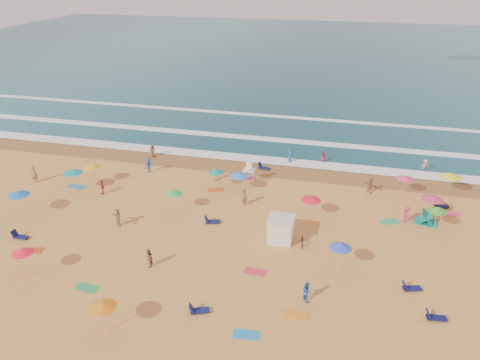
# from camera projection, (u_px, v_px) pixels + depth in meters

# --- Properties ---
(ground) EXTENTS (220.00, 220.00, 0.00)m
(ground) POSITION_uv_depth(u_px,v_px,m) (232.00, 223.00, 42.47)
(ground) COLOR gold
(ground) RESTS_ON ground
(ocean) EXTENTS (220.00, 140.00, 0.18)m
(ocean) POSITION_uv_depth(u_px,v_px,m) (319.00, 55.00, 116.06)
(ocean) COLOR #0C4756
(ocean) RESTS_ON ground
(wet_sand) EXTENTS (220.00, 220.00, 0.00)m
(wet_sand) POSITION_uv_depth(u_px,v_px,m) (260.00, 169.00, 53.42)
(wet_sand) COLOR olive
(wet_sand) RESTS_ON ground
(surf_foam) EXTENTS (200.00, 18.70, 0.05)m
(surf_foam) POSITION_uv_depth(u_px,v_px,m) (274.00, 141.00, 61.11)
(surf_foam) COLOR white
(surf_foam) RESTS_ON ground
(cabana) EXTENTS (2.00, 2.00, 2.00)m
(cabana) POSITION_uv_depth(u_px,v_px,m) (281.00, 230.00, 39.56)
(cabana) COLOR silver
(cabana) RESTS_ON ground
(cabana_roof) EXTENTS (2.20, 2.20, 0.12)m
(cabana_roof) POSITION_uv_depth(u_px,v_px,m) (281.00, 219.00, 39.10)
(cabana_roof) COLOR silver
(cabana_roof) RESTS_ON cabana
(bicycle) EXTENTS (0.74, 1.66, 0.84)m
(bicycle) POSITION_uv_depth(u_px,v_px,m) (302.00, 240.00, 39.13)
(bicycle) COLOR black
(bicycle) RESTS_ON ground
(lifeguard_stand) EXTENTS (1.20, 1.20, 2.10)m
(lifeguard_stand) POSITION_uv_depth(u_px,v_px,m) (249.00, 174.00, 49.60)
(lifeguard_stand) COLOR white
(lifeguard_stand) RESTS_ON ground
(beach_umbrellas) EXTENTS (51.46, 27.60, 0.80)m
(beach_umbrellas) POSITION_uv_depth(u_px,v_px,m) (278.00, 201.00, 41.79)
(beach_umbrellas) COLOR green
(beach_umbrellas) RESTS_ON ground
(loungers) EXTENTS (47.22, 25.41, 0.34)m
(loungers) POSITION_uv_depth(u_px,v_px,m) (316.00, 241.00, 39.48)
(loungers) COLOR #0F144E
(loungers) RESTS_ON ground
(towels) EXTENTS (39.26, 24.19, 0.03)m
(towels) POSITION_uv_depth(u_px,v_px,m) (230.00, 236.00, 40.56)
(towels) COLOR #C54118
(towels) RESTS_ON ground
(beachgoers) EXTENTS (45.47, 26.58, 2.11)m
(beachgoers) POSITION_uv_depth(u_px,v_px,m) (228.00, 191.00, 46.73)
(beachgoers) COLOR #2566AD
(beachgoers) RESTS_ON ground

